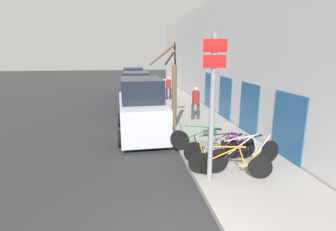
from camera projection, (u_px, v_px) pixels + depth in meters
ground_plane at (141, 114)px, 15.20m from camera, size 80.00×80.00×0.00m
sidewalk_curb at (176, 102)px, 18.26m from camera, size 3.20×32.00×0.15m
building_facade at (202, 56)px, 17.73m from camera, size 0.23×32.00×6.50m
signpost at (212, 105)px, 6.55m from camera, size 0.59×0.15×3.76m
bicycle_0 at (229, 163)px, 7.11m from camera, size 2.13×0.81×0.88m
bicycle_1 at (245, 154)px, 7.61m from camera, size 2.48×0.69×0.99m
bicycle_2 at (230, 153)px, 7.79m from camera, size 2.17×1.26×0.92m
bicycle_3 at (220, 148)px, 8.21m from camera, size 2.34×0.44×0.87m
bicycle_4 at (204, 142)px, 8.66m from camera, size 2.08×1.41×0.97m
parked_car_0 at (141, 109)px, 11.09m from camera, size 2.11×4.70×2.44m
parked_car_1 at (137, 92)px, 16.33m from camera, size 2.12×4.74×2.30m
parked_car_2 at (133, 82)px, 22.31m from camera, size 1.98×4.67×2.23m
pedestrian_near at (196, 101)px, 13.13m from camera, size 0.43×0.37×1.64m
pedestrian_far at (169, 86)px, 18.81m from camera, size 0.42×0.36×1.61m
street_tree at (173, 90)px, 11.60m from camera, size 1.26×1.02×3.77m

